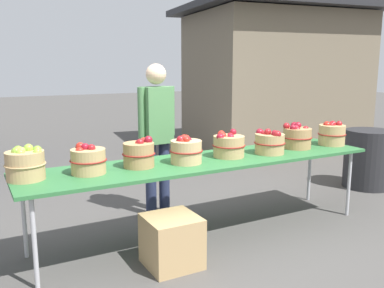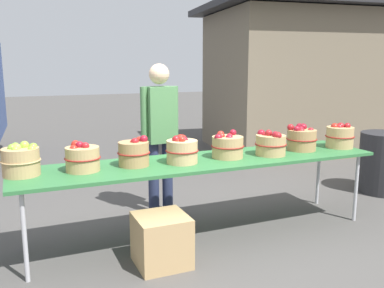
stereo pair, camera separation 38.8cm
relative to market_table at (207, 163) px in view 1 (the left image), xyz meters
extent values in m
plane|color=#474442|center=(0.00, 0.00, -0.72)|extent=(40.00, 40.00, 0.00)
cube|color=#2D6B38|center=(0.00, 0.00, 0.02)|extent=(3.50, 0.76, 0.03)
cylinder|color=#B2B2B7|center=(-1.63, -0.30, -0.36)|extent=(0.04, 0.04, 0.72)
cylinder|color=#B2B2B7|center=(1.63, -0.30, -0.36)|extent=(0.04, 0.04, 0.72)
cylinder|color=#B2B2B7|center=(-1.63, 0.30, -0.36)|extent=(0.04, 0.04, 0.72)
cylinder|color=#B2B2B7|center=(1.63, 0.30, -0.36)|extent=(0.04, 0.04, 0.72)
cylinder|color=tan|center=(-1.61, 0.07, 0.15)|extent=(0.29, 0.29, 0.23)
torus|color=tan|center=(-1.61, 0.07, 0.16)|extent=(0.31, 0.31, 0.01)
sphere|color=#8CB738|center=(-1.58, 0.11, 0.27)|extent=(0.08, 0.08, 0.08)
sphere|color=#7AA833|center=(-1.67, 0.08, 0.26)|extent=(0.07, 0.07, 0.07)
sphere|color=#9EC647|center=(-1.63, 0.08, 0.26)|extent=(0.06, 0.06, 0.06)
sphere|color=#7AA833|center=(-1.64, 0.18, 0.25)|extent=(0.07, 0.07, 0.07)
sphere|color=#8CB738|center=(-1.64, 0.04, 0.25)|extent=(0.07, 0.07, 0.07)
sphere|color=#8CB738|center=(-1.52, 0.01, 0.25)|extent=(0.07, 0.07, 0.07)
sphere|color=#7AA833|center=(-1.51, 0.11, 0.25)|extent=(0.07, 0.07, 0.07)
cylinder|color=tan|center=(-1.13, 0.02, 0.14)|extent=(0.28, 0.28, 0.21)
torus|color=maroon|center=(-1.13, 0.02, 0.15)|extent=(0.30, 0.30, 0.01)
sphere|color=maroon|center=(-1.12, 0.05, 0.23)|extent=(0.08, 0.08, 0.08)
sphere|color=maroon|center=(-1.10, 0.00, 0.25)|extent=(0.07, 0.07, 0.07)
sphere|color=maroon|center=(-1.15, 0.03, 0.25)|extent=(0.07, 0.07, 0.07)
sphere|color=#B22319|center=(-1.20, 0.01, 0.23)|extent=(0.07, 0.07, 0.07)
sphere|color=#B22319|center=(-1.17, 0.11, 0.25)|extent=(0.08, 0.08, 0.08)
sphere|color=maroon|center=(-1.13, 0.09, 0.24)|extent=(0.07, 0.07, 0.07)
sphere|color=maroon|center=(-1.15, 0.04, 0.23)|extent=(0.08, 0.08, 0.08)
cylinder|color=#A87F51|center=(-0.68, 0.03, 0.14)|extent=(0.27, 0.27, 0.22)
torus|color=maroon|center=(-0.68, 0.03, 0.15)|extent=(0.29, 0.29, 0.01)
sphere|color=#B22319|center=(-0.61, 0.09, 0.25)|extent=(0.07, 0.07, 0.07)
sphere|color=maroon|center=(-0.58, 0.04, 0.27)|extent=(0.07, 0.07, 0.07)
sphere|color=#B22319|center=(-0.68, 0.03, 0.24)|extent=(0.07, 0.07, 0.07)
sphere|color=maroon|center=(-0.67, 0.01, 0.25)|extent=(0.07, 0.07, 0.07)
cylinder|color=tan|center=(-0.24, -0.04, 0.14)|extent=(0.29, 0.29, 0.21)
torus|color=maroon|center=(-0.24, -0.04, 0.15)|extent=(0.31, 0.31, 0.01)
sphere|color=#B22319|center=(-0.21, 0.02, 0.25)|extent=(0.07, 0.07, 0.07)
sphere|color=maroon|center=(-0.21, -0.01, 0.23)|extent=(0.07, 0.07, 0.07)
sphere|color=maroon|center=(-0.23, -0.01, 0.25)|extent=(0.07, 0.07, 0.07)
sphere|color=maroon|center=(-0.30, -0.03, 0.25)|extent=(0.07, 0.07, 0.07)
sphere|color=#B22319|center=(-0.29, -0.05, 0.23)|extent=(0.07, 0.07, 0.07)
sphere|color=#B22319|center=(-0.26, -0.07, 0.25)|extent=(0.06, 0.06, 0.06)
sphere|color=#B22319|center=(-0.24, 0.01, 0.25)|extent=(0.08, 0.08, 0.08)
cylinder|color=tan|center=(0.25, 0.00, 0.14)|extent=(0.30, 0.30, 0.21)
torus|color=maroon|center=(0.25, 0.00, 0.15)|extent=(0.32, 0.32, 0.01)
sphere|color=maroon|center=(0.34, 0.07, 0.26)|extent=(0.07, 0.07, 0.07)
sphere|color=maroon|center=(0.25, -0.03, 0.23)|extent=(0.07, 0.07, 0.07)
sphere|color=maroon|center=(0.29, 0.05, 0.23)|extent=(0.07, 0.07, 0.07)
sphere|color=maroon|center=(0.13, -0.02, 0.24)|extent=(0.08, 0.08, 0.08)
sphere|color=#B22319|center=(0.22, 0.10, 0.24)|extent=(0.08, 0.08, 0.08)
sphere|color=#B22319|center=(0.19, 0.02, 0.24)|extent=(0.07, 0.07, 0.07)
cylinder|color=tan|center=(0.70, -0.07, 0.13)|extent=(0.30, 0.30, 0.20)
torus|color=maroon|center=(0.70, -0.07, 0.14)|extent=(0.32, 0.32, 0.01)
sphere|color=maroon|center=(0.65, -0.04, 0.23)|extent=(0.07, 0.07, 0.07)
sphere|color=maroon|center=(0.70, -0.18, 0.24)|extent=(0.08, 0.08, 0.08)
sphere|color=maroon|center=(0.66, -0.07, 0.26)|extent=(0.07, 0.07, 0.07)
sphere|color=maroon|center=(0.65, 0.03, 0.24)|extent=(0.08, 0.08, 0.08)
sphere|color=maroon|center=(0.70, -0.14, 0.25)|extent=(0.07, 0.07, 0.07)
sphere|color=#B22319|center=(0.69, -0.04, 0.22)|extent=(0.08, 0.08, 0.08)
cylinder|color=#A87F51|center=(1.14, 0.01, 0.14)|extent=(0.30, 0.30, 0.22)
torus|color=maroon|center=(1.14, 0.01, 0.15)|extent=(0.32, 0.32, 0.01)
sphere|color=maroon|center=(1.14, 0.04, 0.25)|extent=(0.07, 0.07, 0.07)
sphere|color=maroon|center=(1.19, 0.07, 0.27)|extent=(0.08, 0.08, 0.08)
sphere|color=maroon|center=(1.22, -0.02, 0.24)|extent=(0.07, 0.07, 0.07)
sphere|color=maroon|center=(1.18, 0.12, 0.26)|extent=(0.08, 0.08, 0.08)
sphere|color=maroon|center=(1.10, -0.02, 0.24)|extent=(0.08, 0.08, 0.08)
sphere|color=maroon|center=(1.03, 0.06, 0.27)|extent=(0.07, 0.07, 0.07)
sphere|color=maroon|center=(1.05, -0.01, 0.27)|extent=(0.07, 0.07, 0.07)
cylinder|color=tan|center=(1.61, -0.03, 0.14)|extent=(0.29, 0.29, 0.23)
torus|color=maroon|center=(1.61, -0.03, 0.16)|extent=(0.31, 0.31, 0.01)
sphere|color=#B22319|center=(1.57, 0.01, 0.26)|extent=(0.08, 0.08, 0.08)
sphere|color=maroon|center=(1.59, -0.04, 0.25)|extent=(0.07, 0.07, 0.07)
sphere|color=maroon|center=(1.67, -0.07, 0.27)|extent=(0.07, 0.07, 0.07)
sphere|color=maroon|center=(1.62, -0.03, 0.27)|extent=(0.08, 0.08, 0.08)
sphere|color=#B22319|center=(1.56, -0.01, 0.26)|extent=(0.08, 0.08, 0.08)
sphere|color=#B22319|center=(1.60, -0.01, 0.25)|extent=(0.08, 0.08, 0.08)
cylinder|color=#262D4C|center=(-0.10, 0.76, -0.32)|extent=(0.12, 0.12, 0.81)
cylinder|color=#262D4C|center=(-0.27, 0.74, -0.32)|extent=(0.12, 0.12, 0.81)
cube|color=#4C7F4C|center=(-0.19, 0.75, 0.39)|extent=(0.32, 0.24, 0.60)
sphere|color=beige|center=(-0.19, 0.75, 0.82)|extent=(0.22, 0.22, 0.22)
cylinder|color=#4C7F4C|center=(-0.01, 0.77, 0.42)|extent=(0.08, 0.08, 0.54)
cylinder|color=#4C7F4C|center=(-0.36, 0.74, 0.42)|extent=(0.08, 0.08, 0.54)
cube|color=#726651|center=(3.43, 3.25, 0.58)|extent=(3.28, 2.76, 2.60)
cube|color=#262628|center=(3.43, 3.25, 1.96)|extent=(3.84, 3.32, 0.12)
cube|color=white|center=(3.59, 2.05, 0.78)|extent=(1.39, 0.22, 0.90)
cylinder|color=#262628|center=(2.74, 0.35, -0.33)|extent=(0.63, 0.63, 0.78)
cube|color=tan|center=(-0.59, -0.43, -0.51)|extent=(0.42, 0.42, 0.42)
camera|label=1|loc=(-1.98, -3.34, 0.92)|focal=38.98mm
camera|label=2|loc=(-1.63, -3.51, 0.92)|focal=38.98mm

